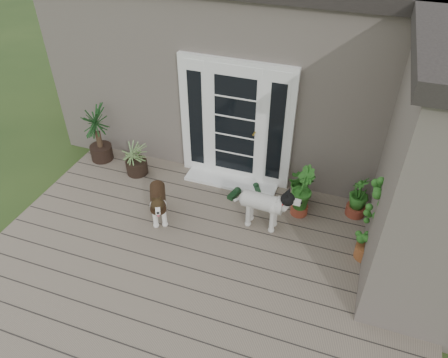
% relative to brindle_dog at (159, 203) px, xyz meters
% --- Properties ---
extents(deck, '(6.20, 4.60, 0.12)m').
position_rel_brindle_dog_xyz_m(deck, '(0.95, -0.77, -0.38)').
color(deck, '#6B5B4C').
rests_on(deck, ground).
extents(house_main, '(7.40, 4.00, 3.10)m').
position_rel_brindle_dog_xyz_m(house_main, '(0.95, 3.48, 1.11)').
color(house_main, '#665E54').
rests_on(house_main, ground).
extents(door_unit, '(1.90, 0.14, 2.15)m').
position_rel_brindle_dog_xyz_m(door_unit, '(0.75, 1.43, 0.76)').
color(door_unit, white).
rests_on(door_unit, deck).
extents(door_step, '(1.60, 0.40, 0.05)m').
position_rel_brindle_dog_xyz_m(door_step, '(0.75, 1.23, -0.29)').
color(door_step, white).
rests_on(door_step, deck).
extents(brindle_dog, '(0.64, 0.82, 0.63)m').
position_rel_brindle_dog_xyz_m(brindle_dog, '(0.00, 0.00, 0.00)').
color(brindle_dog, '#382314').
rests_on(brindle_dog, deck).
extents(white_dog, '(0.83, 0.38, 0.68)m').
position_rel_brindle_dog_xyz_m(white_dog, '(1.53, 0.38, 0.03)').
color(white_dog, white).
rests_on(white_dog, deck).
extents(spider_plant, '(0.81, 0.81, 0.67)m').
position_rel_brindle_dog_xyz_m(spider_plant, '(-0.92, 0.96, 0.02)').
color(spider_plant, '#758D57').
rests_on(spider_plant, deck).
extents(yucca, '(0.84, 0.84, 1.10)m').
position_rel_brindle_dog_xyz_m(yucca, '(-1.75, 1.13, 0.24)').
color(yucca, black).
rests_on(yucca, deck).
extents(herb_a, '(0.57, 0.57, 0.55)m').
position_rel_brindle_dog_xyz_m(herb_a, '(1.96, 1.12, -0.04)').
color(herb_a, '#245117').
rests_on(herb_a, deck).
extents(herb_b, '(0.49, 0.49, 0.64)m').
position_rel_brindle_dog_xyz_m(herb_b, '(2.02, 0.85, 0.01)').
color(herb_b, '#175118').
rests_on(herb_b, deck).
extents(herb_c, '(0.42, 0.42, 0.56)m').
position_rel_brindle_dog_xyz_m(herb_c, '(2.86, 1.12, -0.04)').
color(herb_c, '#1B5F1F').
rests_on(herb_c, deck).
extents(sapling, '(0.45, 0.45, 1.51)m').
position_rel_brindle_dog_xyz_m(sapling, '(3.08, 0.24, 0.44)').
color(sapling, '#1D631C').
rests_on(sapling, deck).
extents(clog_left, '(0.24, 0.30, 0.08)m').
position_rel_brindle_dog_xyz_m(clog_left, '(1.24, 1.17, -0.27)').
color(clog_left, '#14341A').
rests_on(clog_left, deck).
extents(clog_right, '(0.23, 0.34, 0.09)m').
position_rel_brindle_dog_xyz_m(clog_right, '(0.92, 0.91, -0.27)').
color(clog_right, black).
rests_on(clog_right, deck).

